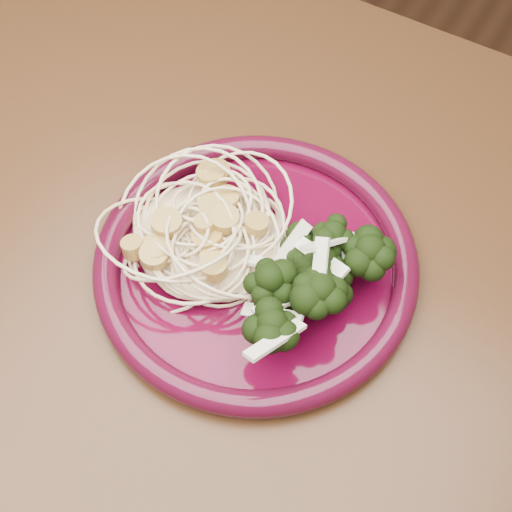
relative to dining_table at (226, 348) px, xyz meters
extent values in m
plane|color=#53311C|center=(0.00, 0.00, -0.65)|extent=(3.50, 3.50, 0.00)
cube|color=#472814|center=(0.00, 0.00, 0.08)|extent=(1.20, 0.80, 0.04)
cylinder|color=#472814|center=(-0.55, 0.35, -0.30)|extent=(0.06, 0.06, 0.71)
cylinder|color=#45041B|center=(0.01, 0.04, 0.10)|extent=(0.28, 0.28, 0.01)
torus|color=#45071D|center=(0.01, 0.04, 0.11)|extent=(0.29, 0.29, 0.02)
ellipsoid|color=beige|center=(-0.04, 0.04, 0.12)|extent=(0.14, 0.13, 0.03)
ellipsoid|color=black|center=(0.07, 0.04, 0.13)|extent=(0.09, 0.15, 0.05)
camera|label=1|loc=(0.17, -0.23, 0.62)|focal=50.00mm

